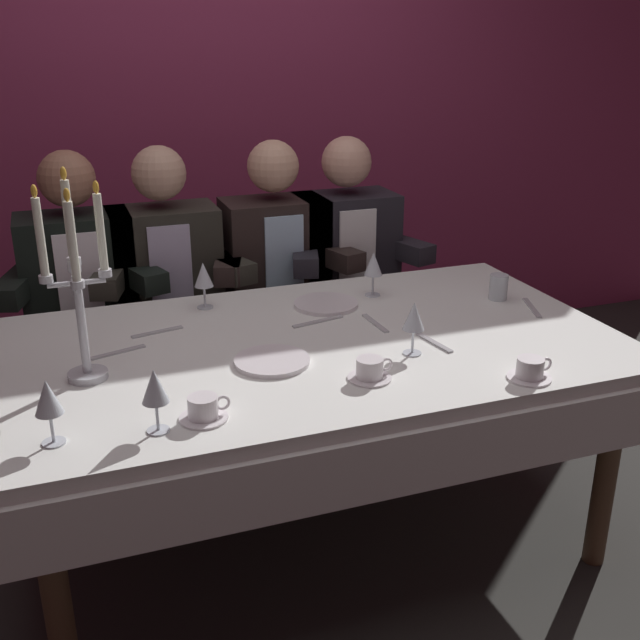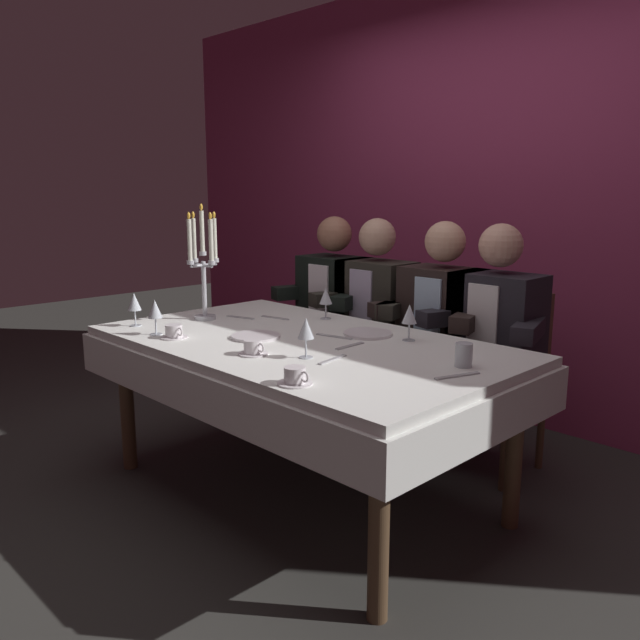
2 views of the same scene
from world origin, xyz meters
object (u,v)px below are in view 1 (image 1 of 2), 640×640
Objects in this scene: dinner_plate_1 at (272,361)px; seated_diner_2 at (275,261)px; wine_glass_2 at (48,399)px; seated_diner_3 at (345,254)px; seated_diner_1 at (166,272)px; seated_diner_0 at (79,281)px; wine_glass_1 at (155,388)px; coffee_cup_1 at (370,370)px; wine_glass_4 at (414,317)px; wine_glass_0 at (203,276)px; dining_table at (314,375)px; water_tumbler_0 at (498,287)px; candelabra at (77,283)px; dinner_plate_0 at (326,304)px; wine_glass_3 at (373,265)px; coffee_cup_0 at (530,370)px; coffee_cup_2 at (204,409)px.

seated_diner_2 is at bearing 72.80° from dinner_plate_1.
seated_diner_3 is (1.24, 1.27, -0.12)m from wine_glass_2.
dinner_plate_1 is 0.18× the size of seated_diner_1.
wine_glass_1 is at bearing -85.15° from seated_diner_0.
seated_diner_1 is at bearing 107.19° from coffee_cup_1.
wine_glass_4 is at bearing 10.13° from wine_glass_2.
dining_table is at bearing -57.94° from wine_glass_0.
seated_diner_1 is (-0.15, 1.01, -0.01)m from dinner_plate_1.
water_tumbler_0 is (1.01, -0.27, -0.07)m from wine_glass_0.
seated_diner_0 is (-0.48, 1.01, -0.01)m from dinner_plate_1.
candelabra reaches higher than wine_glass_2.
wine_glass_4 is at bearing -78.60° from dinner_plate_0.
seated_diner_2 is at bearing 0.00° from seated_diner_0.
wine_glass_0 reaches higher than dinner_plate_0.
dinner_plate_0 is 1.02× the size of dinner_plate_1.
wine_glass_3 is at bearing 154.93° from water_tumbler_0.
coffee_cup_0 is (0.33, -0.75, 0.02)m from dinner_plate_0.
wine_glass_2 and wine_glass_4 have the same top height.
seated_diner_1 is (0.37, 0.93, -0.28)m from candelabra.
wine_glass_3 is 0.13× the size of seated_diner_3.
dinner_plate_1 is at bearing 139.33° from coffee_cup_1.
coffee_cup_1 is 0.49m from coffee_cup_2.
coffee_cup_1 reaches higher than dinner_plate_0.
dinner_plate_0 is 0.18× the size of seated_diner_3.
wine_glass_0 reaches higher than dining_table.
candelabra is at bearing -133.21° from wine_glass_0.
water_tumbler_0 is (0.75, 0.14, 0.16)m from dining_table.
wine_glass_4 is (0.24, -0.20, 0.24)m from dining_table.
seated_diner_1 is 1.00× the size of seated_diner_2.
wine_glass_1 is (-0.55, -0.41, 0.23)m from dining_table.
candelabra is 1.04m from seated_diner_1.
wine_glass_3 is at bearing 39.66° from wine_glass_1.
wine_glass_2 is 0.13× the size of seated_diner_1.
wine_glass_3 is at bearing 13.22° from dinner_plate_0.
seated_diner_1 is at bearing 98.21° from dinner_plate_1.
wine_glass_0 and wine_glass_2 have the same top height.
seated_diner_2 reaches higher than wine_glass_2.
dining_table is at bearing 140.83° from wine_glass_4.
coffee_cup_2 is at bearing -0.57° from wine_glass_2.
seated_diner_2 reaches higher than wine_glass_1.
wine_glass_2 is at bearing -110.26° from seated_diner_1.
wine_glass_1 is 1.00× the size of wine_glass_4.
seated_diner_0 reaches higher than coffee_cup_1.
seated_diner_0 reaches higher than coffee_cup_0.
coffee_cup_2 is (-0.57, -0.67, 0.02)m from dinner_plate_0.
seated_diner_2 is (0.82, 0.93, -0.28)m from candelabra.
seated_diner_2 is (-0.01, 0.60, -0.01)m from dinner_plate_0.
seated_diner_3 is at bearing 71.40° from coffee_cup_1.
dinner_plate_1 is at bearing 151.83° from coffee_cup_0.
dinner_plate_0 is 0.44m from wine_glass_0.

